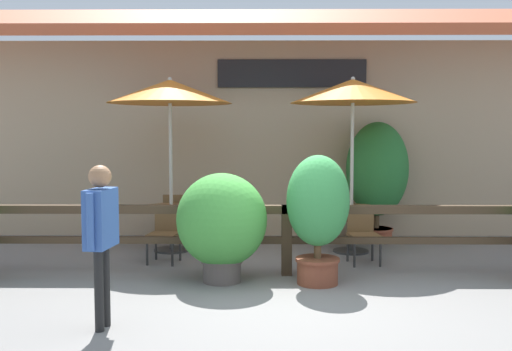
# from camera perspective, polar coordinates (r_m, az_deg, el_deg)

# --- Properties ---
(ground_plane) EXTENTS (60.00, 60.00, 0.00)m
(ground_plane) POSITION_cam_1_polar(r_m,az_deg,el_deg) (6.83, 3.47, -12.06)
(ground_plane) COLOR slate
(building_facade) EXTENTS (14.28, 1.49, 4.23)m
(building_facade) POSITION_cam_1_polar(r_m,az_deg,el_deg) (10.65, 2.39, 5.62)
(building_facade) COLOR tan
(building_facade) RESTS_ON ground
(patio_railing) EXTENTS (10.40, 0.14, 0.95)m
(patio_railing) POSITION_cam_1_polar(r_m,az_deg,el_deg) (7.70, 3.09, -4.87)
(patio_railing) COLOR #3D2D1E
(patio_railing) RESTS_ON ground
(patio_umbrella_near) EXTENTS (1.99, 1.99, 2.80)m
(patio_umbrella_near) POSITION_cam_1_polar(r_m,az_deg,el_deg) (9.29, -8.60, 8.28)
(patio_umbrella_near) COLOR #B7B2A8
(patio_umbrella_near) RESTS_ON ground
(dining_table_near) EXTENTS (1.04, 1.04, 0.73)m
(dining_table_near) POSITION_cam_1_polar(r_m,az_deg,el_deg) (9.37, -8.46, -3.96)
(dining_table_near) COLOR brown
(dining_table_near) RESTS_ON ground
(chair_near_streetside) EXTENTS (0.48, 0.48, 0.84)m
(chair_near_streetside) POSITION_cam_1_polar(r_m,az_deg,el_deg) (8.60, -9.08, -5.47)
(chair_near_streetside) COLOR brown
(chair_near_streetside) RESTS_ON ground
(chair_near_wallside) EXTENTS (0.42, 0.42, 0.84)m
(chair_near_wallside) POSITION_cam_1_polar(r_m,az_deg,el_deg) (10.17, -8.04, -3.94)
(chair_near_wallside) COLOR brown
(chair_near_wallside) RESTS_ON ground
(patio_umbrella_middle) EXTENTS (1.99, 1.99, 2.80)m
(patio_umbrella_middle) POSITION_cam_1_polar(r_m,az_deg,el_deg) (9.23, 9.66, 8.30)
(patio_umbrella_middle) COLOR #B7B2A8
(patio_umbrella_middle) RESTS_ON ground
(dining_table_middle) EXTENTS (1.04, 1.04, 0.73)m
(dining_table_middle) POSITION_cam_1_polar(r_m,az_deg,el_deg) (9.30, 9.50, -4.03)
(dining_table_middle) COLOR brown
(dining_table_middle) RESTS_ON ground
(chair_middle_streetside) EXTENTS (0.46, 0.46, 0.84)m
(chair_middle_streetside) POSITION_cam_1_polar(r_m,az_deg,el_deg) (8.57, 10.62, -5.53)
(chair_middle_streetside) COLOR brown
(chair_middle_streetside) RESTS_ON ground
(chair_middle_wallside) EXTENTS (0.50, 0.50, 0.84)m
(chair_middle_wallside) POSITION_cam_1_polar(r_m,az_deg,el_deg) (10.07, 8.48, -4.03)
(chair_middle_wallside) COLOR brown
(chair_middle_wallside) RESTS_ON ground
(potted_plant_broad_leaf) EXTENTS (0.80, 0.72, 1.64)m
(potted_plant_broad_leaf) POSITION_cam_1_polar(r_m,az_deg,el_deg) (7.25, 6.21, -3.46)
(potted_plant_broad_leaf) COLOR brown
(potted_plant_broad_leaf) RESTS_ON ground
(potted_plant_small_flowering) EXTENTS (1.17, 1.05, 1.41)m
(potted_plant_small_flowering) POSITION_cam_1_polar(r_m,az_deg,el_deg) (7.35, -3.44, -4.72)
(potted_plant_small_flowering) COLOR #564C47
(potted_plant_small_flowering) RESTS_ON ground
(potted_plant_tall_tropical) EXTENTS (1.10, 0.99, 2.11)m
(potted_plant_tall_tropical) POSITION_cam_1_polar(r_m,az_deg,el_deg) (10.32, 12.02, 0.36)
(potted_plant_tall_tropical) COLOR #9E4C33
(potted_plant_tall_tropical) RESTS_ON ground
(pedestrian) EXTENTS (0.25, 0.57, 1.61)m
(pedestrian) POSITION_cam_1_polar(r_m,az_deg,el_deg) (5.75, -15.25, -4.73)
(pedestrian) COLOR black
(pedestrian) RESTS_ON ground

